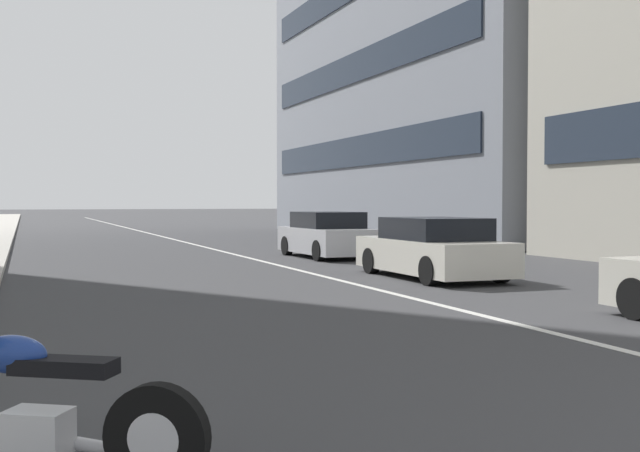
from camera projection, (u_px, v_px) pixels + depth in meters
name	position (u px, v px, depth m)	size (l,w,h in m)	color
lane_centre_stripe	(169.00, 238.00, 37.17)	(110.00, 0.16, 0.01)	silver
motorcycle_second_in_row	(35.00, 414.00, 4.75)	(1.27, 1.93, 1.10)	black
car_approaching_light	(433.00, 249.00, 17.58)	(4.47, 1.96, 1.38)	beige
car_mid_block_traffic	(327.00, 236.00, 24.18)	(4.25, 1.95, 1.43)	#B7B7BC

